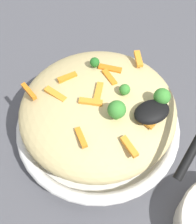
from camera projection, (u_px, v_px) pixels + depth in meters
ground_plane at (98, 133)px, 0.54m from camera, size 2.40×2.40×0.00m
serving_bowl at (98, 127)px, 0.52m from camera, size 0.29×0.29×0.05m
pasta_mound at (98, 109)px, 0.47m from camera, size 0.26×0.26×0.08m
carrot_piece_0 at (100, 93)px, 0.43m from camera, size 0.03×0.04×0.01m
carrot_piece_1 at (138, 59)px, 0.48m from camera, size 0.02×0.04×0.01m
carrot_piece_2 at (56, 94)px, 0.44m from camera, size 0.03×0.04×0.01m
carrot_piece_3 at (110, 69)px, 0.47m from camera, size 0.04×0.03×0.01m
carrot_piece_4 at (127, 148)px, 0.39m from camera, size 0.01×0.03×0.01m
carrot_piece_5 at (91, 102)px, 0.42m from camera, size 0.03×0.03×0.01m
carrot_piece_6 at (67, 77)px, 0.46m from camera, size 0.03×0.01×0.01m
carrot_piece_7 at (109, 77)px, 0.46m from camera, size 0.01×0.03×0.01m
carrot_piece_8 at (81, 137)px, 0.40m from camera, size 0.01×0.03×0.01m
carrot_piece_9 at (146, 121)px, 0.41m from camera, size 0.02×0.03×0.01m
carrot_piece_10 at (29, 91)px, 0.44m from camera, size 0.01×0.04×0.01m
broccoli_floret_0 at (125, 90)px, 0.43m from camera, size 0.02×0.02×0.02m
broccoli_floret_1 at (162, 97)px, 0.42m from camera, size 0.03×0.03×0.03m
broccoli_floret_2 at (117, 110)px, 0.40m from camera, size 0.03×0.03×0.03m
broccoli_floret_3 at (95, 62)px, 0.47m from camera, size 0.02×0.02×0.02m
serving_spoon at (170, 116)px, 0.39m from camera, size 0.14×0.13×0.07m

